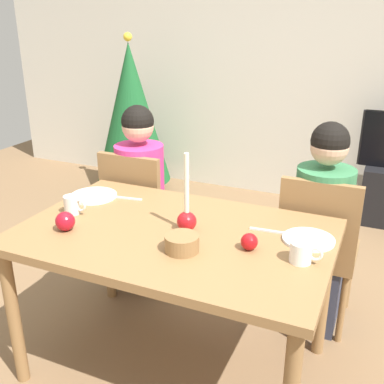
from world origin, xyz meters
name	(u,v)px	position (x,y,z in m)	size (l,w,h in m)	color
ground_plane	(176,364)	(0.00, 0.00, 0.00)	(7.68, 7.68, 0.00)	brown
back_wall	(301,58)	(0.00, 2.60, 1.30)	(6.40, 0.10, 2.60)	beige
dining_table	(174,248)	(0.00, 0.00, 0.67)	(1.40, 0.90, 0.75)	olive
chair_left	(139,211)	(-0.55, 0.61, 0.51)	(0.40, 0.40, 0.90)	olive
chair_right	(318,244)	(0.56, 0.61, 0.51)	(0.40, 0.40, 0.90)	olive
person_left_child	(141,201)	(-0.55, 0.64, 0.57)	(0.30, 0.30, 1.17)	#33384C
person_right_child	(320,232)	(0.56, 0.64, 0.57)	(0.30, 0.30, 1.17)	#33384C
christmas_tree	(131,114)	(-1.43, 2.03, 0.79)	(0.71, 0.71, 1.52)	brown
candle_centerpiece	(187,216)	(0.05, 0.03, 0.82)	(0.09, 0.09, 0.36)	red
plate_left	(93,196)	(-0.58, 0.20, 0.76)	(0.25, 0.25, 0.01)	white
plate_right	(309,239)	(0.57, 0.15, 0.76)	(0.22, 0.22, 0.01)	silver
mug_left	(73,205)	(-0.54, -0.02, 0.80)	(0.12, 0.08, 0.09)	silver
mug_right	(302,252)	(0.58, -0.04, 0.79)	(0.13, 0.09, 0.09)	white
fork_left	(126,198)	(-0.41, 0.25, 0.75)	(0.18, 0.01, 0.01)	silver
fork_right	(269,231)	(0.39, 0.17, 0.75)	(0.18, 0.01, 0.01)	silver
bowl_walnuts	(182,243)	(0.11, -0.15, 0.78)	(0.14, 0.14, 0.07)	olive
apple_near_candle	(249,242)	(0.36, -0.03, 0.79)	(0.07, 0.07, 0.07)	#B41014
apple_by_left_plate	(65,221)	(-0.45, -0.19, 0.79)	(0.09, 0.09, 0.09)	#AE111F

